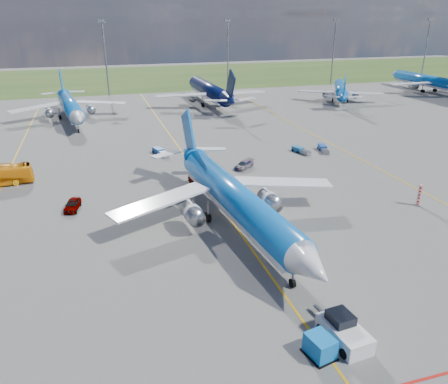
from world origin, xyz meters
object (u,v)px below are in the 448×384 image
object	(u,v)px
bg_jet_ne	(340,100)
uld_container	(320,346)
baggage_tug_w	(301,151)
baggage_tug_e	(323,149)
main_airliner	(235,227)
bg_jet_nnw	(72,120)
bg_jet_ene	(423,91)
warning_post	(420,195)
service_car_c	(244,165)
service_car_b	(205,178)
service_car_a	(72,205)
pushback_tug	(343,331)
baggage_tug_c	(160,152)
bg_jet_n	(209,104)

from	to	relation	value
bg_jet_ne	uld_container	size ratio (longest dim) A/B	16.26
baggage_tug_w	bg_jet_ne	bearing A→B (deg)	36.33
baggage_tug_e	main_airliner	bearing A→B (deg)	-120.68
bg_jet_nnw	bg_jet_ene	bearing A→B (deg)	-1.56
warning_post	bg_jet_ne	bearing A→B (deg)	67.18
bg_jet_nnw	service_car_c	world-z (taller)	bg_jet_nnw
service_car_b	bg_jet_nnw	bearing A→B (deg)	22.50
bg_jet_ne	service_car_a	bearing A→B (deg)	66.77
bg_jet_nnw	bg_jet_ene	distance (m)	114.08
warning_post	bg_jet_ne	xyz separation A→B (m)	(30.51, 72.51, -1.50)
main_airliner	service_car_a	distance (m)	22.21
main_airliner	service_car_b	bearing A→B (deg)	83.82
service_car_a	service_car_c	bearing A→B (deg)	31.56
bg_jet_ene	pushback_tug	xyz separation A→B (m)	(-90.71, -100.36, 0.89)
warning_post	bg_jet_nnw	world-z (taller)	bg_jet_nnw
bg_jet_ne	bg_jet_nnw	bearing A→B (deg)	31.87
bg_jet_nnw	baggage_tug_e	distance (m)	62.13
pushback_tug	baggage_tug_c	world-z (taller)	pushback_tug
bg_jet_ene	baggage_tug_e	world-z (taller)	bg_jet_ene
service_car_a	baggage_tug_e	size ratio (longest dim) A/B	0.90
pushback_tug	baggage_tug_c	xyz separation A→B (m)	(-6.23, 53.96, -0.39)
baggage_tug_c	baggage_tug_e	size ratio (longest dim) A/B	1.07
bg_jet_nnw	baggage_tug_e	xyz separation A→B (m)	(46.65, -41.03, 0.47)
bg_jet_n	bg_jet_ene	distance (m)	75.75
bg_jet_ene	uld_container	size ratio (longest dim) A/B	18.44
bg_jet_ene	service_car_b	world-z (taller)	bg_jet_ene
service_car_a	service_car_c	distance (m)	29.06
baggage_tug_e	pushback_tug	bearing A→B (deg)	-102.02
service_car_c	bg_jet_n	bearing A→B (deg)	131.44
bg_jet_nnw	service_car_c	bearing A→B (deg)	-65.60
bg_jet_ene	main_airliner	size ratio (longest dim) A/B	0.95
service_car_b	service_car_c	xyz separation A→B (m)	(8.02, 4.61, -0.07)
uld_container	baggage_tug_c	xyz separation A→B (m)	(-3.62, 54.96, -0.36)
service_car_c	baggage_tug_e	world-z (taller)	service_car_c
bg_jet_n	service_car_a	world-z (taller)	bg_jet_n
main_airliner	uld_container	world-z (taller)	main_airliner
warning_post	baggage_tug_w	distance (m)	27.23
main_airliner	baggage_tug_c	world-z (taller)	main_airliner
bg_jet_ne	main_airliner	bearing A→B (deg)	79.85
bg_jet_ene	baggage_tug_w	world-z (taller)	bg_jet_ene
service_car_b	service_car_c	distance (m)	9.25
bg_jet_nnw	bg_jet_ne	xyz separation A→B (m)	(77.23, 4.94, 0.00)
bg_jet_ne	service_car_c	bearing A→B (deg)	74.78
bg_jet_ne	bg_jet_ene	bearing A→B (deg)	-140.58
bg_jet_ne	baggage_tug_w	xyz separation A→B (m)	(-35.21, -45.70, 0.44)
bg_jet_ne	pushback_tug	xyz separation A→B (m)	(-54.50, -93.18, 0.89)
service_car_b	baggage_tug_e	xyz separation A→B (m)	(25.79, 9.71, -0.24)
baggage_tug_e	service_car_c	bearing A→B (deg)	-149.15
baggage_tug_c	baggage_tug_e	xyz separation A→B (m)	(30.15, -6.75, -0.03)
bg_jet_ne	service_car_a	size ratio (longest dim) A/B	8.43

